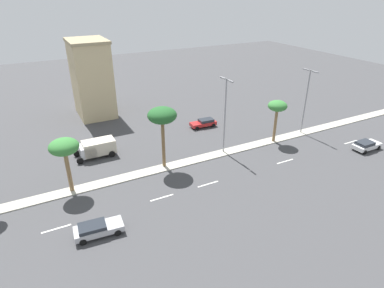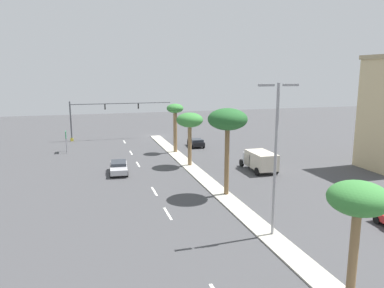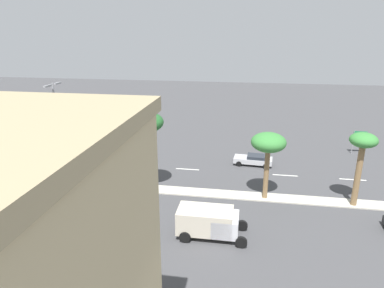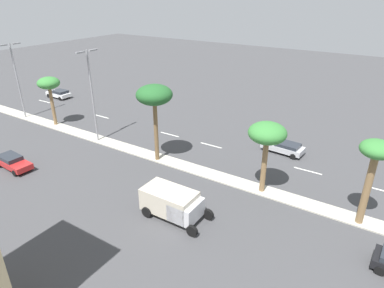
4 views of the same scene
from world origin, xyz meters
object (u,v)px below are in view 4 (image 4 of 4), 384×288
Objects in this scene: street_lamp_inboard at (92,90)px; sedan_red_left at (13,162)px; palm_tree_trailing at (375,157)px; street_lamp_leading at (16,75)px; sedan_silver_rear at (284,147)px; palm_tree_far at (154,96)px; palm_tree_leading at (49,85)px; box_truck at (174,203)px; sedan_white_near at (59,94)px; palm_tree_inboard at (267,135)px.

street_lamp_inboard is 2.37× the size of sedan_red_left.
palm_tree_trailing is 1.56× the size of sedan_red_left.
sedan_silver_rear is at bearing -75.71° from street_lamp_leading.
palm_tree_far is 17.97m from palm_tree_leading.
sedan_silver_rear is 16.52m from box_truck.
box_truck reaches higher than sedan_silver_rear.
sedan_white_near is 38.81m from sedan_silver_rear.
palm_tree_inboard is at bearing -89.92° from street_lamp_leading.
palm_tree_far is 15.47m from sedan_silver_rear.
sedan_red_left is at bearing -126.84° from street_lamp_leading.
sedan_red_left is at bearing 112.59° from palm_tree_inboard.
street_lamp_inboard is at bearing 90.00° from palm_tree_trailing.
palm_tree_trailing is at bearing -134.44° from sedan_silver_rear.
box_truck reaches higher than sedan_red_left.
palm_tree_leading is at bearing 86.15° from street_lamp_inboard.
sedan_silver_rear is (8.38, -28.68, -4.86)m from palm_tree_leading.
palm_tree_inboard is (0.15, 8.15, -0.23)m from palm_tree_trailing.
palm_tree_trailing is 29.10m from street_lamp_inboard.
street_lamp_leading is (0.20, 24.02, -1.02)m from palm_tree_far.
palm_tree_far is 1.26× the size of palm_tree_leading.
palm_tree_far reaches higher than sedan_white_near.
sedan_white_near is at bearing 72.12° from palm_tree_far.
palm_tree_inboard is 11.87m from palm_tree_far.
sedan_silver_rear is at bearing -65.81° from street_lamp_inboard.
palm_tree_far is at bearing -92.20° from palm_tree_leading.
palm_tree_leading is 12.96m from sedan_red_left.
street_lamp_inboard is 21.60m from sedan_white_near.
sedan_red_left is (-10.04, -6.61, -4.85)m from palm_tree_leading.
box_truck is at bearing 119.49° from palm_tree_trailing.
street_lamp_inboard reaches higher than palm_tree_inboard.
palm_tree_trailing reaches higher than palm_tree_leading.
sedan_white_near is 38.79m from box_truck.
box_truck is (2.29, -18.55, 0.58)m from sedan_red_left.
palm_tree_trailing is at bearing -90.13° from street_lamp_leading.
street_lamp_leading is at bearing 104.29° from sedan_silver_rear.
palm_tree_inboard is 10.13m from sedan_silver_rear.
palm_tree_trailing is at bearing -73.16° from sedan_red_left.
palm_tree_leading is at bearing 89.15° from palm_tree_inboard.
palm_tree_leading reaches higher than sedan_red_left.
palm_tree_leading is 0.63× the size of street_lamp_leading.
sedan_white_near is at bearing 42.31° from sedan_red_left.
box_truck is (-7.26, -31.28, -4.77)m from street_lamp_leading.
street_lamp_inboard is at bearing 90.40° from palm_tree_inboard.
sedan_silver_rear is at bearing -89.97° from sedan_white_near.
palm_tree_trailing is 49.05m from sedan_white_near.
sedan_white_near is 0.92× the size of sedan_silver_rear.
palm_tree_trailing is 0.66× the size of street_lamp_inboard.
sedan_red_left is (-9.45, 2.12, -5.58)m from street_lamp_inboard.
palm_tree_far is at bearing -90.47° from street_lamp_leading.
sedan_white_near is 0.97× the size of sedan_red_left.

